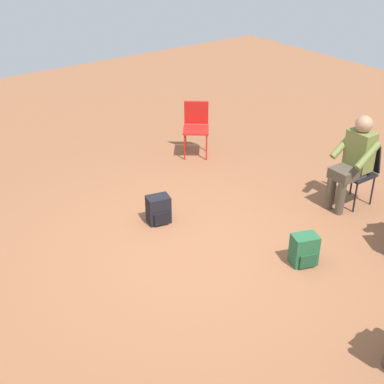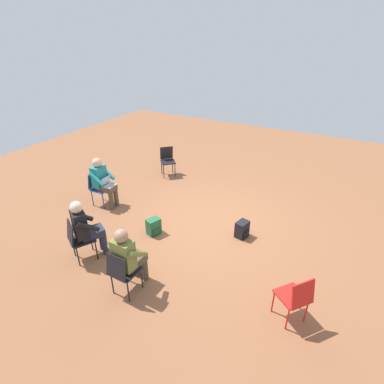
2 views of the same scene
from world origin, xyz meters
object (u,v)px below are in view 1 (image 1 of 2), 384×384
Objects in this scene: chair_southeast at (196,124)px; backpack_by_empty_chair at (304,251)px; chair_south at (360,168)px; person_in_olive at (354,158)px; backpack_near_laptop_user at (158,211)px.

chair_southeast reaches higher than backpack_by_empty_chair.
chair_south is 0.69× the size of person_in_olive.
backpack_near_laptop_user is at bearing 25.67° from backpack_by_empty_chair.
backpack_near_laptop_user and backpack_by_empty_chair have the same top height.
chair_south is 2.36× the size of backpack_near_laptop_user.
chair_south is at bearing -70.98° from backpack_by_empty_chair.
backpack_by_empty_chair is at bearing 112.70° from person_in_olive.
person_in_olive is at bearing -116.66° from backpack_near_laptop_user.
chair_south is 1.74m from backpack_by_empty_chair.
chair_southeast is at bearing -14.84° from backpack_by_empty_chair.
chair_south is at bearing -115.15° from backpack_near_laptop_user.
backpack_near_laptop_user is 1.00× the size of backpack_by_empty_chair.
chair_southeast is 2.61m from person_in_olive.
chair_southeast is 2.36× the size of backpack_near_laptop_user.
backpack_near_laptop_user is at bearing 66.36° from chair_south.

